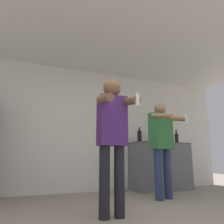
% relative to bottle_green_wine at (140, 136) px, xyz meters
% --- Properties ---
extents(wall_back, '(7.00, 0.06, 2.55)m').
position_rel_bottle_green_wine_xyz_m(wall_back, '(-1.23, 0.31, 0.14)').
color(wall_back, silver).
rests_on(wall_back, ground_plane).
extents(ceiling_slab, '(7.00, 3.18, 0.05)m').
position_rel_bottle_green_wine_xyz_m(ceiling_slab, '(-1.23, -1.06, 1.44)').
color(ceiling_slab, silver).
rests_on(ceiling_slab, wall_back).
extents(counter, '(1.32, 0.59, 1.00)m').
position_rel_bottle_green_wine_xyz_m(counter, '(0.49, -0.00, -0.63)').
color(counter, slate).
rests_on(counter, ground_plane).
extents(bottle_green_wine, '(0.09, 0.09, 0.34)m').
position_rel_bottle_green_wine_xyz_m(bottle_green_wine, '(0.00, 0.00, 0.00)').
color(bottle_green_wine, black).
rests_on(bottle_green_wine, counter).
extents(bottle_amber_bourbon, '(0.08, 0.08, 0.33)m').
position_rel_bottle_green_wine_xyz_m(bottle_amber_bourbon, '(0.98, 0.00, -0.01)').
color(bottle_amber_bourbon, black).
rests_on(bottle_amber_bourbon, counter).
extents(bottle_brown_liquor, '(0.06, 0.06, 0.29)m').
position_rel_bottle_green_wine_xyz_m(bottle_brown_liquor, '(0.80, 0.00, -0.02)').
color(bottle_brown_liquor, black).
rests_on(bottle_brown_liquor, counter).
extents(bottle_red_label, '(0.09, 0.09, 0.30)m').
position_rel_bottle_green_wine_xyz_m(bottle_red_label, '(0.61, 0.00, -0.02)').
color(bottle_red_label, black).
rests_on(bottle_red_label, counter).
extents(person_woman_foreground, '(0.42, 0.49, 1.64)m').
position_rel_bottle_green_wine_xyz_m(person_woman_foreground, '(-1.33, -1.71, -0.16)').
color(person_woman_foreground, black).
rests_on(person_woman_foreground, ground_plane).
extents(person_man_side, '(0.59, 0.60, 1.63)m').
position_rel_bottle_green_wine_xyz_m(person_man_side, '(-0.11, -0.96, -0.17)').
color(person_man_side, navy).
rests_on(person_man_side, ground_plane).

